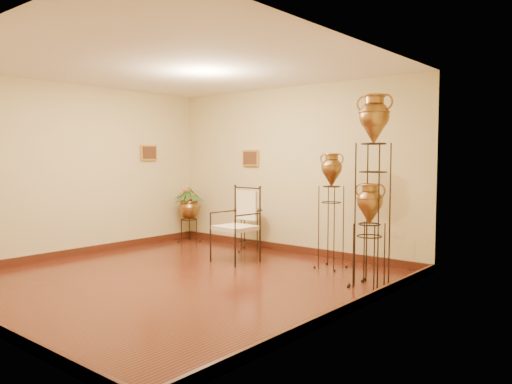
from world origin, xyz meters
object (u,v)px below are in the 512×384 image
Objects in this scene: planter_urn at (189,206)px; armchair at (235,225)px; amphora_tall at (373,188)px; amphora_mid at (331,210)px; side_table at (248,229)px.

planter_urn is 1.04× the size of armchair.
amphora_tall is 1.15m from amphora_mid.
side_table is (1.54, -0.04, -0.30)m from planter_urn.
amphora_mid reaches higher than side_table.
planter_urn is 1.32× the size of side_table.
amphora_tall reaches higher than planter_urn.
amphora_mid is 1.87× the size of side_table.
side_table is at bearing 171.86° from amphora_mid.
armchair is at bearing -157.08° from amphora_mid.
amphora_tall is 2.65× the size of side_table.
amphora_mid is 1.41× the size of planter_urn.
armchair is at bearing -23.68° from planter_urn.
armchair is (2.01, -0.88, -0.09)m from planter_urn.
amphora_tall is 4.42m from planter_urn.
planter_urn is 2.19m from armchair.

